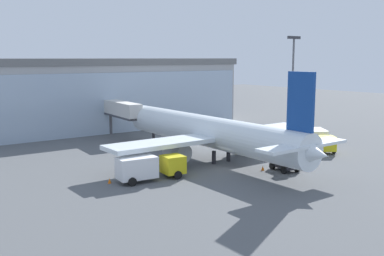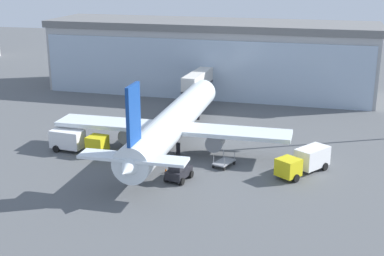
% 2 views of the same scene
% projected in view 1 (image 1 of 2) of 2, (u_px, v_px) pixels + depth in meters
% --- Properties ---
extents(ground, '(240.00, 240.00, 0.00)m').
position_uv_depth(ground, '(225.00, 168.00, 52.24)').
color(ground, '#545659').
extents(terminal_building, '(58.81, 16.68, 12.62)m').
position_uv_depth(terminal_building, '(87.00, 94.00, 80.19)').
color(terminal_building, '#A4A4A4').
rests_on(terminal_building, ground).
extents(jet_bridge, '(3.32, 11.91, 5.83)m').
position_uv_depth(jet_bridge, '(120.00, 110.00, 71.90)').
color(jet_bridge, silver).
rests_on(jet_bridge, ground).
extents(apron_light_mast, '(3.20, 0.40, 16.59)m').
position_uv_depth(apron_light_mast, '(293.00, 73.00, 81.58)').
color(apron_light_mast, '#59595E').
rests_on(apron_light_mast, ground).
extents(airplane, '(29.31, 35.82, 11.40)m').
position_uv_depth(airplane, '(211.00, 132.00, 56.16)').
color(airplane, white).
rests_on(airplane, ground).
extents(catering_truck, '(7.53, 3.28, 2.65)m').
position_uv_depth(catering_truck, '(149.00, 167.00, 46.84)').
color(catering_truck, yellow).
rests_on(catering_truck, ground).
extents(fuel_truck, '(6.07, 7.20, 2.65)m').
position_uv_depth(fuel_truck, '(320.00, 139.00, 62.87)').
color(fuel_truck, yellow).
rests_on(fuel_truck, ground).
extents(baggage_cart, '(2.50, 3.19, 1.50)m').
position_uv_depth(baggage_cart, '(276.00, 154.00, 57.52)').
color(baggage_cart, gray).
rests_on(baggage_cart, ground).
extents(pushback_tug, '(2.77, 3.52, 2.30)m').
position_uv_depth(pushback_tug, '(285.00, 162.00, 50.94)').
color(pushback_tug, black).
rests_on(pushback_tug, ground).
extents(safety_cone_nose, '(0.36, 0.36, 0.55)m').
position_uv_depth(safety_cone_nose, '(263.00, 168.00, 51.23)').
color(safety_cone_nose, orange).
rests_on(safety_cone_nose, ground).
extents(safety_cone_wingtip, '(0.36, 0.36, 0.55)m').
position_uv_depth(safety_cone_wingtip, '(110.00, 181.00, 45.97)').
color(safety_cone_wingtip, orange).
rests_on(safety_cone_wingtip, ground).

